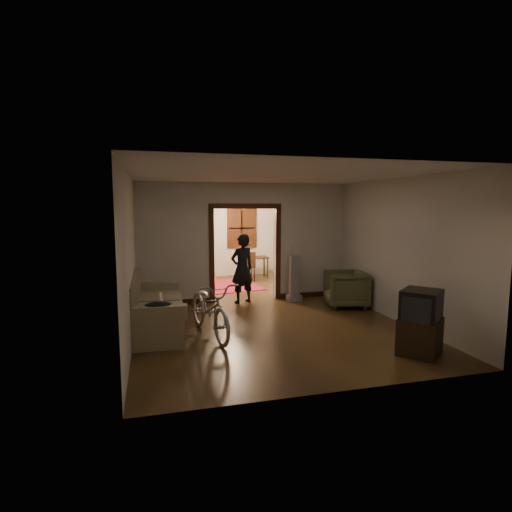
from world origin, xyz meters
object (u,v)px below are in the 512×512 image
object	(u,v)px
sofa	(155,304)
person	(242,269)
bicycle	(210,308)
armchair	(346,289)
desk	(254,268)
locker	(180,248)

from	to	relation	value
sofa	person	size ratio (longest dim) A/B	1.35
sofa	bicycle	size ratio (longest dim) A/B	1.17
sofa	armchair	xyz separation A→B (m)	(4.18, 0.75, -0.10)
sofa	bicycle	world-z (taller)	sofa
sofa	desk	world-z (taller)	sofa
locker	desk	distance (m)	2.37
person	locker	distance (m)	3.58
sofa	desk	xyz separation A→B (m)	(3.07, 4.79, -0.17)
person	bicycle	bearing A→B (deg)	45.00
sofa	desk	distance (m)	5.69
sofa	bicycle	bearing A→B (deg)	-26.59
sofa	locker	xyz separation A→B (m)	(0.80, 5.04, 0.48)
desk	person	bearing A→B (deg)	-124.61
armchair	person	world-z (taller)	person
armchair	desk	bearing A→B (deg)	-151.00
sofa	desk	size ratio (longest dim) A/B	2.45
bicycle	armchair	size ratio (longest dim) A/B	2.11
sofa	person	xyz separation A→B (m)	(2.00, 1.68, 0.31)
armchair	locker	xyz separation A→B (m)	(-3.38, 4.30, 0.58)
desk	armchair	bearing A→B (deg)	-90.25
sofa	armchair	size ratio (longest dim) A/B	2.46
locker	bicycle	bearing A→B (deg)	-69.04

